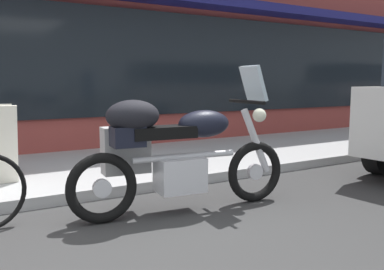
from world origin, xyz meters
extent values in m
plane|color=#343434|center=(0.00, 0.00, 0.00)|extent=(80.00, 80.00, 0.00)
cube|color=black|center=(5.70, 3.69, 1.55)|extent=(13.58, 0.06, 1.80)
cube|color=navy|center=(5.70, 3.47, 2.65)|extent=(13.58, 0.60, 0.16)
torus|color=black|center=(1.57, 0.23, 0.31)|extent=(0.63, 0.15, 0.62)
cylinder|color=silver|center=(1.57, 0.23, 0.31)|extent=(0.17, 0.08, 0.16)
torus|color=black|center=(0.00, 0.40, 0.31)|extent=(0.63, 0.15, 0.62)
cylinder|color=silver|center=(0.00, 0.40, 0.31)|extent=(0.17, 0.08, 0.16)
cube|color=silver|center=(0.73, 0.32, 0.36)|extent=(0.47, 0.34, 0.32)
cylinder|color=silver|center=(0.78, 0.31, 0.53)|extent=(1.03, 0.17, 0.06)
ellipsoid|color=black|center=(0.98, 0.29, 0.83)|extent=(0.55, 0.33, 0.26)
cube|color=black|center=(0.56, 0.34, 0.77)|extent=(0.62, 0.30, 0.11)
cube|color=black|center=(0.24, 0.37, 0.75)|extent=(0.30, 0.25, 0.18)
cylinder|color=silver|center=(1.57, 0.23, 0.63)|extent=(0.35, 0.11, 0.67)
cylinder|color=black|center=(1.45, 0.24, 1.03)|extent=(0.10, 0.62, 0.04)
cube|color=silver|center=(1.53, 0.23, 1.21)|extent=(0.18, 0.33, 0.35)
sphere|color=#EAEACC|center=(1.61, 0.23, 0.89)|extent=(0.14, 0.14, 0.14)
cube|color=#AFAFAF|center=(0.31, 0.60, 0.59)|extent=(0.46, 0.24, 0.44)
cube|color=black|center=(0.31, 0.71, 0.59)|extent=(0.37, 0.05, 0.03)
ellipsoid|color=black|center=(0.29, 0.37, 0.93)|extent=(0.51, 0.37, 0.28)
cylinder|color=black|center=(3.85, 0.34, 0.33)|extent=(0.67, 0.26, 0.66)
camera|label=1|loc=(-1.15, -3.02, 1.23)|focal=38.97mm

